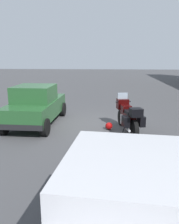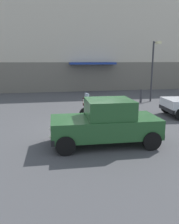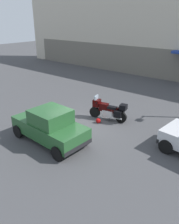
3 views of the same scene
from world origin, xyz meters
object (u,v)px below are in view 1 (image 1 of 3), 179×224
Objects in this scene: car_hatchback_near at (36,105)px; helmet at (109,126)px; motorcycle at (128,116)px; car_sedan_far at (126,209)px.

helmet is at bearing -98.11° from car_hatchback_near.
car_hatchback_near is (-0.73, -3.71, 0.19)m from motorcycle.
car_hatchback_near is at bearing 66.59° from motorcycle.
motorcycle is 0.48× the size of car_sedan_far.
motorcycle is 5.80m from car_sedan_far.
car_sedan_far reaches higher than helmet.
motorcycle reaches higher than helmet.
car_hatchback_near is (-0.54, -3.01, 0.67)m from helmet.
helmet is 3.13m from car_hatchback_near.
helmet is (-0.19, -0.70, -0.48)m from motorcycle.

